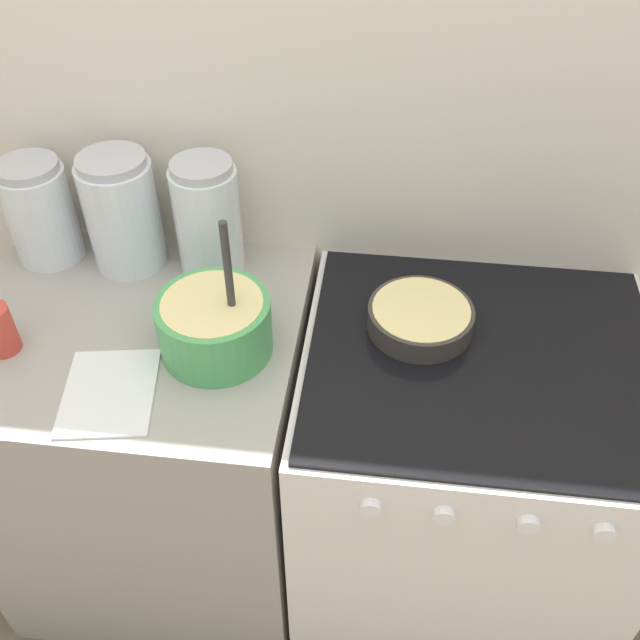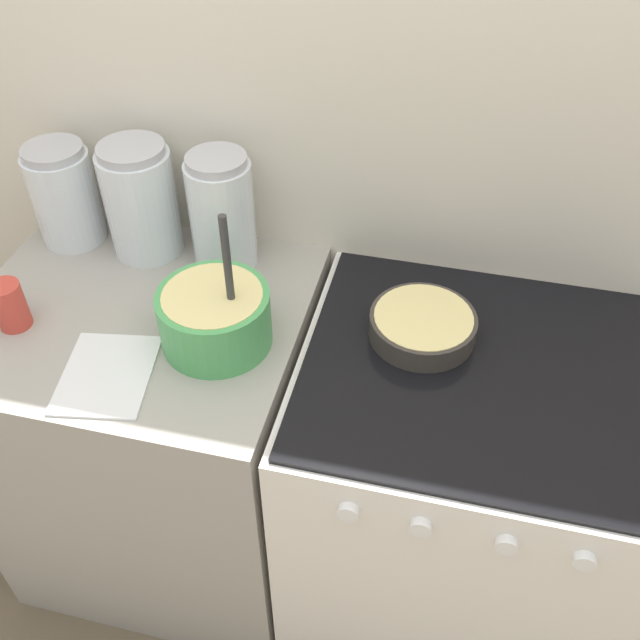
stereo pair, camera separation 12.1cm
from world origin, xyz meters
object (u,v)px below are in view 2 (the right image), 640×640
at_px(mixing_bowl, 215,315).
at_px(storage_jar_middle, 142,207).
at_px(stove, 455,495).
at_px(baking_pan, 423,325).
at_px(storage_jar_right, 222,218).
at_px(tin_can, 10,305).
at_px(storage_jar_left, 66,201).

bearing_deg(mixing_bowl, storage_jar_middle, 135.09).
bearing_deg(stove, baking_pan, 152.45).
bearing_deg(mixing_bowl, storage_jar_right, 105.02).
relative_size(mixing_bowl, tin_can, 2.97).
distance_m(baking_pan, storage_jar_middle, 0.70).
xyz_separation_m(storage_jar_right, tin_can, (-0.36, -0.32, -0.06)).
bearing_deg(storage_jar_left, mixing_bowl, -29.92).
xyz_separation_m(stove, tin_can, (-0.98, -0.10, 0.50)).
bearing_deg(mixing_bowl, storage_jar_left, 150.08).
relative_size(storage_jar_left, tin_can, 2.29).
bearing_deg(baking_pan, storage_jar_right, 162.47).
xyz_separation_m(mixing_bowl, baking_pan, (0.41, 0.11, -0.04)).
distance_m(stove, storage_jar_middle, 1.01).
bearing_deg(storage_jar_right, stove, -19.83).
distance_m(storage_jar_left, storage_jar_middle, 0.20).
bearing_deg(storage_jar_right, tin_can, -138.70).
relative_size(stove, baking_pan, 3.99).
distance_m(baking_pan, storage_jar_left, 0.89).
relative_size(storage_jar_middle, storage_jar_right, 1.00).
bearing_deg(storage_jar_right, mixing_bowl, -74.98).
distance_m(storage_jar_left, storage_jar_right, 0.39).
relative_size(baking_pan, storage_jar_middle, 0.81).
distance_m(stove, storage_jar_left, 1.17).
bearing_deg(mixing_bowl, tin_can, -173.03).
bearing_deg(tin_can, mixing_bowl, 6.97).
relative_size(stove, storage_jar_middle, 3.25).
distance_m(mixing_bowl, tin_can, 0.44).
distance_m(stove, mixing_bowl, 0.75).
xyz_separation_m(stove, storage_jar_right, (-0.62, 0.22, 0.56)).
bearing_deg(stove, storage_jar_left, 167.57).
height_order(baking_pan, storage_jar_left, storage_jar_left).
height_order(baking_pan, storage_jar_right, storage_jar_right).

